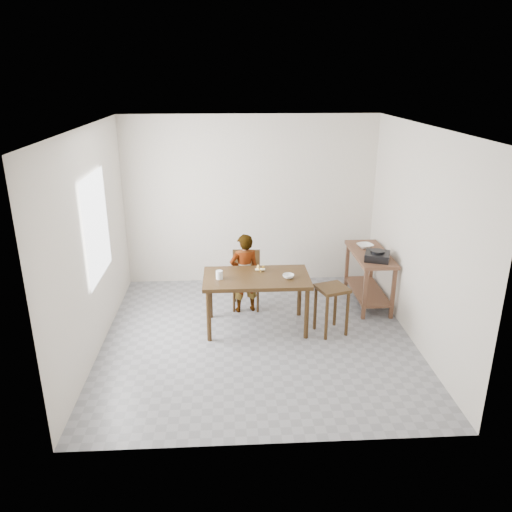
{
  "coord_description": "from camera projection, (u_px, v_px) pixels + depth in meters",
  "views": [
    {
      "loc": [
        -0.36,
        -5.77,
        3.26
      ],
      "look_at": [
        0.0,
        0.4,
        1.0
      ],
      "focal_mm": 35.0,
      "sensor_mm": 36.0,
      "label": 1
    }
  ],
  "objects": [
    {
      "name": "window_pane",
      "position": [
        97.0,
        227.0,
        6.11
      ],
      "size": [
        0.02,
        1.1,
        1.3
      ],
      "primitive_type": "cube",
      "color": "white",
      "rests_on": "wall_left"
    },
    {
      "name": "wall_left",
      "position": [
        90.0,
        243.0,
        5.97
      ],
      "size": [
        0.04,
        4.0,
        2.7
      ],
      "primitive_type": "cube",
      "color": "beige",
      "rests_on": "ground"
    },
    {
      "name": "wall_front",
      "position": [
        273.0,
        315.0,
        4.19
      ],
      "size": [
        4.0,
        0.04,
        2.7
      ],
      "primitive_type": "cube",
      "color": "beige",
      "rests_on": "ground"
    },
    {
      "name": "dining_table",
      "position": [
        256.0,
        302.0,
        6.7
      ],
      "size": [
        1.4,
        0.8,
        0.75
      ],
      "primitive_type": null,
      "color": "#372410",
      "rests_on": "floor"
    },
    {
      "name": "ceiling",
      "position": [
        258.0,
        125.0,
        5.61
      ],
      "size": [
        4.0,
        4.0,
        0.04
      ],
      "primitive_type": "cube",
      "color": "white",
      "rests_on": "wall_back"
    },
    {
      "name": "child",
      "position": [
        244.0,
        273.0,
        7.11
      ],
      "size": [
        0.48,
        0.37,
        1.17
      ],
      "primitive_type": "imported",
      "rotation": [
        0.0,
        0.0,
        3.37
      ],
      "color": "white",
      "rests_on": "floor"
    },
    {
      "name": "serving_bowl",
      "position": [
        365.0,
        246.0,
        7.49
      ],
      "size": [
        0.29,
        0.29,
        0.06
      ],
      "primitive_type": "imported",
      "rotation": [
        0.0,
        0.0,
        0.29
      ],
      "color": "white",
      "rests_on": "prep_counter"
    },
    {
      "name": "banana",
      "position": [
        260.0,
        269.0,
        6.74
      ],
      "size": [
        0.17,
        0.14,
        0.05
      ],
      "primitive_type": null,
      "rotation": [
        0.0,
        0.0,
        -0.22
      ],
      "color": "#F1E55C",
      "rests_on": "dining_table"
    },
    {
      "name": "dining_chair",
      "position": [
        246.0,
        281.0,
        7.29
      ],
      "size": [
        0.43,
        0.43,
        0.83
      ],
      "primitive_type": null,
      "rotation": [
        0.0,
        0.0,
        -0.07
      ],
      "color": "#372410",
      "rests_on": "floor"
    },
    {
      "name": "glass_tumbler",
      "position": [
        219.0,
        275.0,
        6.48
      ],
      "size": [
        0.11,
        0.11,
        0.11
      ],
      "primitive_type": "cylinder",
      "rotation": [
        0.0,
        0.0,
        -0.31
      ],
      "color": "white",
      "rests_on": "dining_table"
    },
    {
      "name": "wall_back",
      "position": [
        250.0,
        201.0,
        7.98
      ],
      "size": [
        4.0,
        0.04,
        2.7
      ],
      "primitive_type": "cube",
      "color": "beige",
      "rests_on": "ground"
    },
    {
      "name": "floor",
      "position": [
        258.0,
        339.0,
        6.55
      ],
      "size": [
        4.0,
        4.0,
        0.04
      ],
      "primitive_type": "cube",
      "color": "gray",
      "rests_on": "ground"
    },
    {
      "name": "wall_right",
      "position": [
        420.0,
        237.0,
        6.19
      ],
      "size": [
        0.04,
        4.0,
        2.7
      ],
      "primitive_type": "cube",
      "color": "beige",
      "rests_on": "ground"
    },
    {
      "name": "gas_burner",
      "position": [
        377.0,
        256.0,
        6.99
      ],
      "size": [
        0.43,
        0.43,
        0.11
      ],
      "primitive_type": "cube",
      "rotation": [
        0.0,
        0.0,
        -0.36
      ],
      "color": "black",
      "rests_on": "prep_counter"
    },
    {
      "name": "small_bowl",
      "position": [
        288.0,
        276.0,
        6.51
      ],
      "size": [
        0.16,
        0.16,
        0.05
      ],
      "primitive_type": "imported",
      "rotation": [
        0.0,
        0.0,
        0.05
      ],
      "color": "white",
      "rests_on": "dining_table"
    },
    {
      "name": "prep_counter",
      "position": [
        369.0,
        278.0,
        7.44
      ],
      "size": [
        0.5,
        1.2,
        0.8
      ],
      "primitive_type": null,
      "color": "brown",
      "rests_on": "floor"
    },
    {
      "name": "stool",
      "position": [
        331.0,
        310.0,
        6.59
      ],
      "size": [
        0.47,
        0.47,
        0.66
      ],
      "primitive_type": null,
      "rotation": [
        0.0,
        0.0,
        0.32
      ],
      "color": "#372410",
      "rests_on": "floor"
    }
  ]
}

